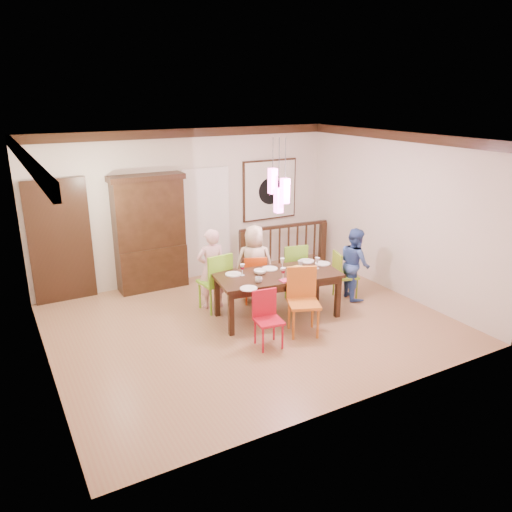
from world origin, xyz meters
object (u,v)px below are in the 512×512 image
dining_table (277,279)px  person_far_mid (254,263)px  chair_end_right (346,272)px  china_hutch (150,232)px  person_far_left (211,269)px  balustrade (284,246)px  chair_far_left (214,277)px  person_end_right (355,263)px

dining_table → person_far_mid: size_ratio=1.54×
chair_end_right → dining_table: bearing=109.8°
china_hutch → person_far_mid: size_ratio=1.57×
person_far_left → person_far_mid: person_far_left is taller
person_far_left → person_far_mid: size_ratio=1.02×
china_hutch → person_far_left: size_ratio=1.54×
dining_table → person_far_left: size_ratio=1.51×
dining_table → china_hutch: china_hutch is taller
chair_end_right → balustrade: bearing=21.4°
person_far_left → chair_far_left: bearing=94.7°
chair_far_left → balustrade: (2.11, 1.15, -0.08)m
dining_table → balustrade: balustrade is taller
person_far_mid → person_end_right: person_far_mid is taller
chair_far_left → person_far_mid: (0.79, 0.03, 0.10)m
dining_table → person_end_right: 1.63m
chair_far_left → person_end_right: bearing=156.6°
person_end_right → dining_table: bearing=104.7°
dining_table → person_end_right: bearing=9.2°
person_end_right → chair_end_right: bearing=84.5°
dining_table → chair_far_left: 1.09m
dining_table → person_far_mid: 0.80m
china_hutch → person_far_mid: china_hutch is taller
chair_far_left → chair_end_right: bearing=156.7°
chair_far_left → china_hutch: (-0.61, 1.50, 0.49)m
china_hutch → balustrade: size_ratio=1.08×
chair_end_right → china_hutch: bearing=69.4°
balustrade → person_end_right: person_end_right is taller
person_far_left → person_end_right: 2.55m
dining_table → china_hutch: (-1.39, 2.26, 0.42)m
person_end_right → balustrade: bearing=22.7°
chair_end_right → person_end_right: 0.22m
chair_end_right → person_end_right: person_end_right is taller
balustrade → chair_end_right: bearing=-80.3°
chair_far_left → chair_end_right: (2.26, -0.68, -0.09)m
chair_end_right → balustrade: (-0.15, 1.84, 0.01)m
chair_far_left → person_end_right: size_ratio=0.79×
china_hutch → balustrade: (2.71, -0.35, -0.58)m
balustrade → person_far_left: person_far_left is taller
chair_far_left → person_far_left: 0.15m
person_far_mid → person_end_right: 1.79m
dining_table → balustrade: 2.34m
chair_end_right → person_far_left: person_far_left is taller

